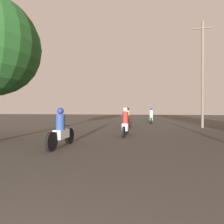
{
  "coord_description": "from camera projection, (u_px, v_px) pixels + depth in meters",
  "views": [
    {
      "loc": [
        0.93,
        0.26,
        1.36
      ],
      "look_at": [
        -2.77,
        17.87,
        1.22
      ],
      "focal_mm": 28.0,
      "sensor_mm": 36.0,
      "label": 1
    }
  ],
  "objects": [
    {
      "name": "utility_pole_far",
      "position": [
        203.0,
        73.0,
        13.77
      ],
      "size": [
        1.6,
        0.2,
        8.37
      ],
      "color": "#6B5B4C",
      "rests_on": "ground_plane"
    },
    {
      "name": "motorcycle_red",
      "position": [
        128.0,
        119.0,
        14.33
      ],
      "size": [
        0.6,
        2.0,
        1.62
      ],
      "rotation": [
        0.0,
        0.0,
        -0.01
      ],
      "color": "black",
      "rests_on": "ground_plane"
    },
    {
      "name": "motorcycle_white",
      "position": [
        61.0,
        131.0,
        6.45
      ],
      "size": [
        0.6,
        2.0,
        1.46
      ],
      "rotation": [
        0.0,
        0.0,
        -0.15
      ],
      "color": "black",
      "rests_on": "ground_plane"
    },
    {
      "name": "motorcycle_silver",
      "position": [
        125.0,
        124.0,
        9.45
      ],
      "size": [
        0.6,
        2.04,
        1.54
      ],
      "rotation": [
        0.0,
        0.0,
        0.17
      ],
      "color": "black",
      "rests_on": "ground_plane"
    },
    {
      "name": "motorcycle_green",
      "position": [
        151.0,
        117.0,
        18.6
      ],
      "size": [
        0.6,
        2.0,
        1.64
      ],
      "rotation": [
        0.0,
        0.0,
        -0.16
      ],
      "color": "black",
      "rests_on": "ground_plane"
    }
  ]
}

